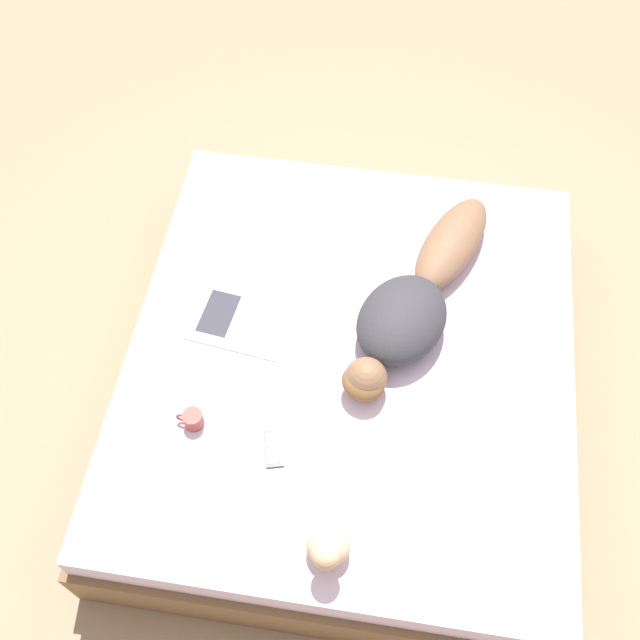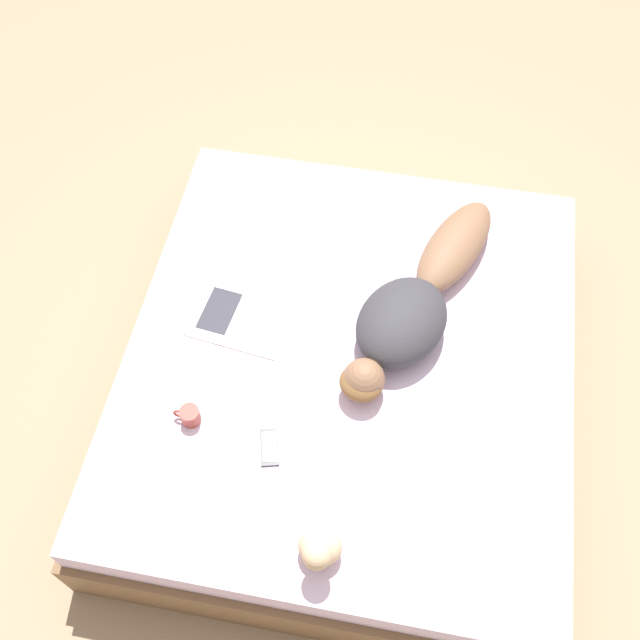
% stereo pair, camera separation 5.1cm
% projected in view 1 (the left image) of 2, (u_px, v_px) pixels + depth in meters
% --- Properties ---
extents(ground_plane, '(12.00, 12.00, 0.00)m').
position_uv_depth(ground_plane, '(347.00, 399.00, 3.48)').
color(ground_plane, '#9E8466').
extents(bed, '(1.89, 2.10, 0.45)m').
position_uv_depth(bed, '(349.00, 376.00, 3.30)').
color(bed, brown).
rests_on(bed, ground_plane).
extents(person, '(0.64, 1.17, 0.21)m').
position_uv_depth(person, '(414.00, 301.00, 3.12)').
color(person, brown).
rests_on(person, bed).
extents(open_magazine, '(0.44, 0.36, 0.01)m').
position_uv_depth(open_magazine, '(240.00, 319.00, 3.18)').
color(open_magazine, white).
rests_on(open_magazine, bed).
extents(coffee_mug, '(0.11, 0.08, 0.08)m').
position_uv_depth(coffee_mug, '(193.00, 419.00, 2.90)').
color(coffee_mug, '#993D33').
rests_on(coffee_mug, bed).
extents(cell_phone, '(0.11, 0.17, 0.01)m').
position_uv_depth(cell_phone, '(274.00, 448.00, 2.87)').
color(cell_phone, black).
rests_on(cell_phone, bed).
extents(plush_toy, '(0.16, 0.18, 0.22)m').
position_uv_depth(plush_toy, '(328.00, 549.00, 2.58)').
color(plush_toy, '#D1B289').
rests_on(plush_toy, bed).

